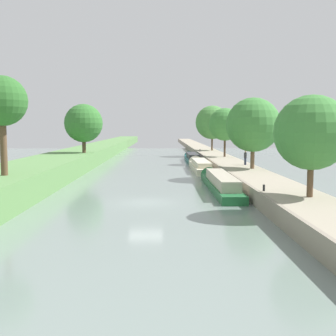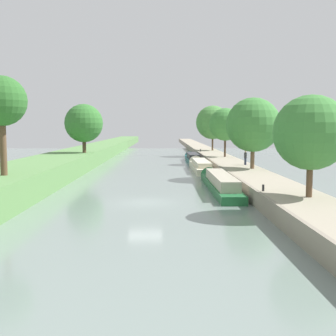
{
  "view_description": "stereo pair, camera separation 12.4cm",
  "coord_description": "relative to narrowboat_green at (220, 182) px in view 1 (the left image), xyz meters",
  "views": [
    {
      "loc": [
        1.14,
        -30.27,
        5.51
      ],
      "look_at": [
        1.9,
        15.95,
        1.0
      ],
      "focal_mm": 44.58,
      "sensor_mm": 36.0,
      "label": 1
    },
    {
      "loc": [
        1.27,
        -30.27,
        5.51
      ],
      "look_at": [
        1.9,
        15.95,
        1.0
      ],
      "focal_mm": 44.58,
      "sensor_mm": 36.0,
      "label": 2
    }
  ],
  "objects": [
    {
      "name": "narrowboat_teal",
      "position": [
        -0.09,
        32.21,
        -0.09
      ],
      "size": [
        1.9,
        13.37,
        1.93
      ],
      "color": "#195B60",
      "rests_on": "ground_plane"
    },
    {
      "name": "ground_plane",
      "position": [
        -6.35,
        -6.51,
        -0.62
      ],
      "size": [
        160.0,
        160.0,
        0.0
      ],
      "primitive_type": "plane",
      "color": "slate"
    },
    {
      "name": "mooring_bollard_near",
      "position": [
        1.84,
        -8.59,
        0.76
      ],
      "size": [
        0.16,
        0.16,
        0.45
      ],
      "color": "black",
      "rests_on": "right_towpath"
    },
    {
      "name": "right_towpath",
      "position": [
        3.62,
        -6.51,
        -0.04
      ],
      "size": [
        4.16,
        260.0,
        1.16
      ],
      "color": "#9E937F",
      "rests_on": "ground_plane"
    },
    {
      "name": "mooring_bollard_far",
      "position": [
        1.84,
        38.6,
        0.76
      ],
      "size": [
        0.16,
        0.16,
        0.45
      ],
      "color": "black",
      "rests_on": "right_towpath"
    },
    {
      "name": "tree_rightbank_midfar",
      "position": [
        4.23,
        24.89,
        5.33
      ],
      "size": [
        4.82,
        4.82,
        7.21
      ],
      "color": "#4C3828",
      "rests_on": "right_towpath"
    },
    {
      "name": "narrowboat_cream",
      "position": [
        -0.15,
        17.27,
        -0.05
      ],
      "size": [
        2.09,
        14.91,
        1.99
      ],
      "color": "beige",
      "rests_on": "ground_plane"
    },
    {
      "name": "tree_rightbank_far",
      "position": [
        4.45,
        42.17,
        5.83
      ],
      "size": [
        6.33,
        6.33,
        8.46
      ],
      "color": "brown",
      "rests_on": "right_towpath"
    },
    {
      "name": "tree_rightbank_near",
      "position": [
        4.13,
        -11.04,
        4.57
      ],
      "size": [
        4.67,
        4.67,
        6.38
      ],
      "color": "brown",
      "rests_on": "right_towpath"
    },
    {
      "name": "tree_leftbank_downstream",
      "position": [
        -15.57,
        19.39,
        5.45
      ],
      "size": [
        5.11,
        5.11,
        6.53
      ],
      "color": "#4C3828",
      "rests_on": "left_grassy_bank"
    },
    {
      "name": "stone_quay",
      "position": [
        1.42,
        -6.51,
        -0.01
      ],
      "size": [
        0.25,
        260.0,
        1.21
      ],
      "color": "gray",
      "rests_on": "ground_plane"
    },
    {
      "name": "person_walking",
      "position": [
        4.61,
        11.46,
        1.41
      ],
      "size": [
        0.34,
        0.34,
        1.66
      ],
      "color": "#282D42",
      "rests_on": "right_towpath"
    },
    {
      "name": "tree_rightbank_midnear",
      "position": [
        4.47,
        7.06,
        5.15
      ],
      "size": [
        5.71,
        5.71,
        7.48
      ],
      "color": "brown",
      "rests_on": "right_towpath"
    },
    {
      "name": "tree_leftbank_upstream",
      "position": [
        -16.39,
        -7.04,
        6.69
      ],
      "size": [
        3.55,
        3.55,
        7.04
      ],
      "color": "brown",
      "rests_on": "left_grassy_bank"
    },
    {
      "name": "narrowboat_green",
      "position": [
        0.0,
        0.0,
        0.0
      ],
      "size": [
        1.89,
        16.23,
        2.08
      ],
      "color": "#1E6033",
      "rests_on": "ground_plane"
    }
  ]
}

